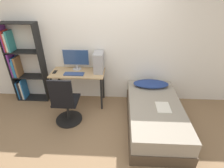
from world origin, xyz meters
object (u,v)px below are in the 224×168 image
at_px(bookshelf, 21,66).
at_px(pc_tower, 99,62).
at_px(keyboard, 74,74).
at_px(bed, 154,115).
at_px(office_chair, 66,106).
at_px(monitor, 76,58).

height_order(bookshelf, pc_tower, bookshelf).
bearing_deg(keyboard, pc_tower, 19.61).
xyz_separation_m(bookshelf, pc_tower, (1.71, -0.05, 0.15)).
xyz_separation_m(bookshelf, bed, (2.81, -0.78, -0.58)).
height_order(keyboard, pc_tower, pc_tower).
distance_m(bed, keyboard, 1.77).
height_order(office_chair, keyboard, office_chair).
xyz_separation_m(monitor, keyboard, (-0.00, -0.26, -0.23)).
bearing_deg(bed, bookshelf, 164.50).
bearing_deg(monitor, bookshelf, -178.43).
height_order(bed, monitor, monitor).
bearing_deg(monitor, bed, -27.12).
bearing_deg(keyboard, bed, -19.09).
distance_m(office_chair, monitor, 1.03).
xyz_separation_m(office_chair, monitor, (0.06, 0.82, 0.62)).
xyz_separation_m(bed, monitor, (-1.59, 0.81, 0.77)).
bearing_deg(office_chair, pc_tower, 53.36).
bearing_deg(office_chair, keyboard, 84.37).
distance_m(bookshelf, monitor, 1.24).
distance_m(bookshelf, bed, 2.98).
bearing_deg(bed, monitor, 152.88).
relative_size(office_chair, keyboard, 2.47).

